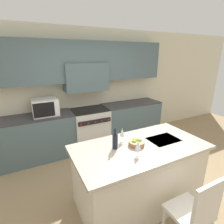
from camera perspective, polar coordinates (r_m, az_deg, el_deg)
ground_plane at (r=2.98m, az=7.50°, el=-26.99°), size 10.00×10.00×0.00m
back_cabinetry at (r=4.10m, az=-9.17°, el=10.84°), size 10.00×0.46×2.70m
back_counter at (r=4.17m, az=-7.32°, el=-5.17°), size 3.80×0.62×0.94m
range_stove at (r=4.15m, az=-7.21°, el=-5.35°), size 0.80×0.70×0.93m
microwave at (r=3.77m, az=-20.99°, el=1.58°), size 0.49×0.43×0.34m
kitchen_island at (r=2.69m, az=8.80°, el=-19.54°), size 1.83×0.94×0.94m
island_chair at (r=2.28m, az=25.66°, el=-27.20°), size 0.42×0.40×0.97m
wine_bottle at (r=2.29m, az=1.01°, el=-9.46°), size 0.07×0.07×0.28m
wine_glass_near at (r=2.15m, az=8.56°, el=-10.61°), size 0.07×0.07×0.21m
wine_glass_far at (r=2.45m, az=3.35°, el=-6.66°), size 0.07×0.07×0.21m
fruit_bowl at (r=2.42m, az=8.06°, el=-9.90°), size 0.22×0.22×0.09m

